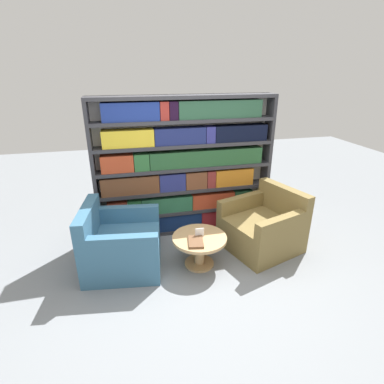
% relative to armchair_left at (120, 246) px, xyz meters
% --- Properties ---
extents(ground_plane, '(14.00, 14.00, 0.00)m').
position_rel_armchair_left_xyz_m(ground_plane, '(1.04, -0.48, -0.30)').
color(ground_plane, gray).
extents(bookshelf, '(2.69, 0.30, 2.10)m').
position_rel_armchair_left_xyz_m(bookshelf, '(1.03, 0.79, 0.73)').
color(bookshelf, silver).
rests_on(bookshelf, ground_plane).
extents(armchair_left, '(1.05, 1.03, 0.87)m').
position_rel_armchair_left_xyz_m(armchair_left, '(0.00, 0.00, 0.00)').
color(armchair_left, '#386684').
rests_on(armchair_left, ground_plane).
extents(armchair_right, '(1.17, 1.16, 0.87)m').
position_rel_armchair_left_xyz_m(armchair_right, '(2.01, 0.01, 0.00)').
color(armchair_right, olive).
rests_on(armchair_right, ground_plane).
extents(coffee_table, '(0.71, 0.71, 0.42)m').
position_rel_armchair_left_xyz_m(coffee_table, '(1.01, -0.21, -0.00)').
color(coffee_table, tan).
rests_on(coffee_table, ground_plane).
extents(table_sign, '(0.11, 0.06, 0.12)m').
position_rel_armchair_left_xyz_m(table_sign, '(1.01, -0.21, 0.17)').
color(table_sign, black).
rests_on(table_sign, coffee_table).
extents(stray_book, '(0.23, 0.31, 0.03)m').
position_rel_armchair_left_xyz_m(stray_book, '(0.93, -0.33, 0.13)').
color(stray_book, brown).
rests_on(stray_book, coffee_table).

